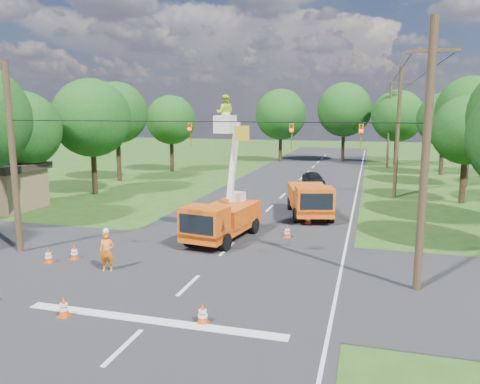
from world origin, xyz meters
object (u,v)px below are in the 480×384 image
(distant_car, at_px, (313,179))
(tree_far_c, at_px, (398,116))
(ground_worker, at_px, (107,252))
(pole_right_near, at_px, (425,156))
(traffic_cone_4, at_px, (74,252))
(tree_left_e, at_px, (117,113))
(traffic_cone_2, at_px, (287,231))
(tree_far_b, at_px, (344,110))
(tree_left_d, at_px, (91,118))
(pole_right_far, at_px, (389,124))
(second_truck, at_px, (310,199))
(bucket_truck, at_px, (222,210))
(tree_left_c, at_px, (23,130))
(traffic_cone_5, at_px, (49,255))
(tree_left_f, at_px, (171,120))
(tree_far_a, at_px, (281,115))
(pole_right_mid, at_px, (398,132))
(tree_right_e, at_px, (444,119))
(traffic_cone_6, at_px, (332,204))
(tree_right_c, at_px, (467,130))
(pole_left, at_px, (13,159))
(tree_right_d, at_px, (471,111))
(traffic_cone_1, at_px, (203,314))
(traffic_cone_0, at_px, (64,307))

(distant_car, xyz_separation_m, tree_far_c, (7.82, 17.98, 5.43))
(ground_worker, distance_m, pole_right_near, 13.22)
(traffic_cone_4, distance_m, tree_left_e, 25.44)
(traffic_cone_2, height_order, tree_far_b, tree_far_b)
(tree_left_d, xyz_separation_m, tree_far_c, (24.50, 27.00, -0.06))
(pole_right_far, bearing_deg, pole_right_near, -90.00)
(traffic_cone_2, relative_size, pole_right_near, 0.07)
(second_truck, bearing_deg, distant_car, 80.81)
(bucket_truck, xyz_separation_m, tree_left_c, (-15.76, 4.43, 3.80))
(traffic_cone_5, distance_m, tree_far_b, 47.60)
(tree_left_c, bearing_deg, tree_far_b, 61.56)
(tree_left_e, height_order, tree_left_f, tree_left_e)
(tree_far_b, bearing_deg, pole_right_near, -83.03)
(pole_right_far, relative_size, tree_left_e, 1.06)
(tree_left_e, xyz_separation_m, tree_far_a, (11.80, 21.00, -0.30))
(ground_worker, height_order, pole_right_mid, pole_right_mid)
(tree_left_e, bearing_deg, distant_car, 6.24)
(second_truck, bearing_deg, traffic_cone_5, -144.10)
(pole_right_mid, height_order, tree_far_b, tree_far_b)
(tree_right_e, bearing_deg, pole_right_near, -98.61)
(second_truck, height_order, traffic_cone_6, second_truck)
(distant_car, distance_m, tree_left_d, 19.74)
(second_truck, height_order, tree_left_d, tree_left_d)
(pole_right_far, height_order, tree_right_e, pole_right_far)
(tree_right_c, bearing_deg, ground_worker, -130.18)
(pole_right_near, xyz_separation_m, tree_far_b, (-5.50, 45.00, 1.70))
(pole_right_mid, xyz_separation_m, tree_left_f, (-23.30, 10.00, 0.58))
(tree_far_c, bearing_deg, tree_left_e, -142.75)
(traffic_cone_2, xyz_separation_m, tree_right_c, (10.72, 13.04, 4.95))
(distant_car, distance_m, pole_left, 26.78)
(tree_right_d, distance_m, tree_far_c, 15.92)
(distant_car, distance_m, tree_left_f, 18.25)
(pole_right_mid, relative_size, tree_left_d, 1.08)
(bucket_truck, xyz_separation_m, tree_left_f, (-14.06, 25.43, 4.05))
(traffic_cone_4, height_order, tree_left_c, tree_left_c)
(traffic_cone_1, distance_m, pole_right_near, 9.67)
(traffic_cone_5, distance_m, tree_right_c, 28.95)
(traffic_cone_0, xyz_separation_m, tree_left_f, (-11.87, 35.67, 5.33))
(distant_car, relative_size, tree_far_b, 0.36)
(traffic_cone_2, distance_m, tree_right_e, 31.64)
(tree_left_e, bearing_deg, traffic_cone_0, -63.38)
(tree_left_c, xyz_separation_m, tree_right_e, (30.30, 26.00, 0.37))
(ground_worker, bearing_deg, tree_far_a, 77.04)
(traffic_cone_1, distance_m, traffic_cone_4, 9.15)
(tree_right_d, bearing_deg, tree_left_d, -158.07)
(tree_left_c, relative_size, tree_right_e, 0.93)
(distant_car, distance_m, traffic_cone_0, 30.05)
(tree_left_c, bearing_deg, traffic_cone_4, -42.32)
(ground_worker, height_order, distant_car, ground_worker)
(pole_right_mid, bearing_deg, pole_right_far, 90.00)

